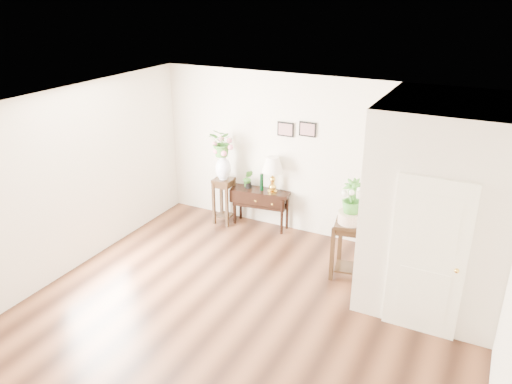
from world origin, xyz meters
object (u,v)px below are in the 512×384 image
Objects in this scene: console_table at (260,208)px; plant_stand_a at (224,201)px; plant_stand_b at (348,250)px; table_lamp at (273,174)px.

plant_stand_a is at bearing -174.23° from console_table.
plant_stand_a reaches higher than console_table.
plant_stand_b is (1.94, -0.97, 0.10)m from console_table.
table_lamp is at bearing 150.46° from plant_stand_b.
console_table is 1.17× the size of plant_stand_b.
plant_stand_b is (1.71, -0.97, -0.61)m from table_lamp.
console_table is at bearing 180.00° from table_lamp.
plant_stand_b is at bearing -34.63° from console_table.
console_table is 1.23× the size of plant_stand_a.
table_lamp is (0.23, 0.00, 0.71)m from console_table.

